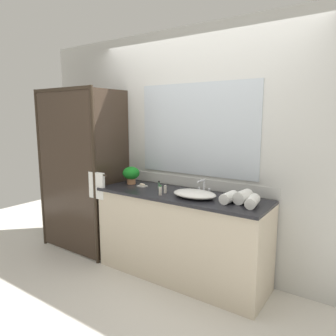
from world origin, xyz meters
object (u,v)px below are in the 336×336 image
rolled_towel_middle (243,197)px  amenity_bottle_conditioner (165,189)px  rolled_towel_far_edge (229,197)px  soap_dish (142,185)px  rolled_towel_near_edge (252,201)px  amenity_bottle_shampoo (160,190)px  amenity_bottle_body_wash (159,185)px  faucet (203,189)px  potted_plant (131,174)px  sink_basin (195,194)px

rolled_towel_middle → amenity_bottle_conditioner: bearing=-173.4°
rolled_towel_middle → rolled_towel_far_edge: bearing=-150.4°
soap_dish → rolled_towel_near_edge: size_ratio=0.46×
amenity_bottle_shampoo → amenity_bottle_body_wash: bearing=128.5°
faucet → rolled_towel_middle: bearing=-13.3°
potted_plant → faucet: bearing=3.7°
potted_plant → soap_dish: (0.19, -0.04, -0.10)m
sink_basin → amenity_bottle_body_wash: (-0.51, 0.12, 0.00)m
sink_basin → amenity_bottle_conditioner: (-0.33, -0.02, 0.00)m
rolled_towel_near_edge → sink_basin: bearing=-179.0°
potted_plant → amenity_bottle_shampoo: potted_plant is taller
faucet → amenity_bottle_body_wash: size_ratio=2.07×
amenity_bottle_body_wash → rolled_towel_middle: rolled_towel_middle is taller
rolled_towel_middle → rolled_towel_near_edge: bearing=-30.1°
potted_plant → rolled_towel_near_edge: (1.48, -0.11, -0.07)m
potted_plant → amenity_bottle_body_wash: bearing=-0.2°
amenity_bottle_body_wash → rolled_towel_middle: size_ratio=0.43×
sink_basin → soap_dish: sink_basin is taller
sink_basin → rolled_towel_middle: rolled_towel_middle is taller
amenity_bottle_conditioner → amenity_bottle_shampoo: bearing=-85.3°
soap_dish → potted_plant: bearing=168.5°
rolled_towel_far_edge → amenity_bottle_body_wash: bearing=172.7°
rolled_towel_middle → rolled_towel_far_edge: size_ratio=0.94×
sink_basin → rolled_towel_far_edge: bearing=1.8°
sink_basin → amenity_bottle_body_wash: bearing=166.6°
soap_dish → rolled_towel_middle: 1.18m
faucet → sink_basin: bearing=-90.0°
soap_dish → amenity_bottle_shampoo: 0.44m
sink_basin → rolled_towel_near_edge: size_ratio=2.00×
rolled_towel_middle → amenity_bottle_body_wash: bearing=177.2°
amenity_bottle_body_wash → rolled_towel_near_edge: rolled_towel_near_edge is taller
sink_basin → soap_dish: 0.72m
amenity_bottle_shampoo → rolled_towel_far_edge: bearing=10.6°
rolled_towel_near_edge → rolled_towel_middle: rolled_towel_middle is taller
sink_basin → amenity_bottle_body_wash: 0.53m
soap_dish → amenity_bottle_body_wash: size_ratio=1.22×
rolled_towel_middle → soap_dish: bearing=179.5°
faucet → amenity_bottle_shampoo: size_ratio=1.68×
rolled_towel_near_edge → rolled_towel_far_edge: size_ratio=1.09×
soap_dish → amenity_bottle_body_wash: 0.21m
rolled_towel_middle → potted_plant: bearing=177.9°
sink_basin → amenity_bottle_shampoo: (-0.32, -0.11, 0.01)m
amenity_bottle_conditioner → amenity_bottle_shampoo: 0.10m
sink_basin → rolled_towel_near_edge: bearing=1.0°
faucet → rolled_towel_middle: (0.46, -0.11, 0.01)m
soap_dish → rolled_towel_far_edge: bearing=-3.9°
potted_plant → amenity_bottle_conditioner: (0.58, -0.14, -0.08)m
soap_dish → rolled_towel_far_edge: rolled_towel_far_edge is taller
rolled_towel_near_edge → rolled_towel_middle: 0.13m
amenity_bottle_shampoo → rolled_towel_near_edge: (0.89, 0.12, -0.00)m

